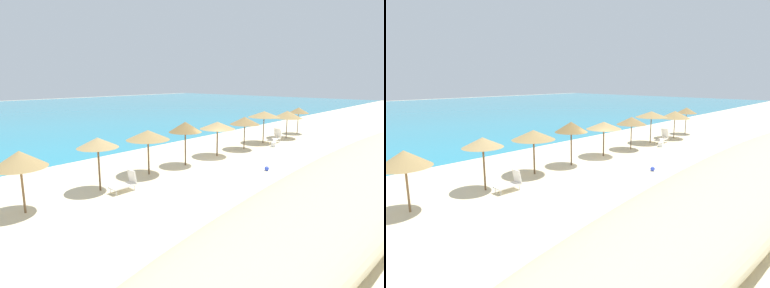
% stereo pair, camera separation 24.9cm
% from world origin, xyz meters
% --- Properties ---
extents(ground_plane, '(160.00, 160.00, 0.00)m').
position_xyz_m(ground_plane, '(0.00, 0.00, 0.00)').
color(ground_plane, beige).
extents(sea_water, '(160.00, 70.94, 0.01)m').
position_xyz_m(sea_water, '(0.00, 43.37, 0.00)').
color(sea_water, teal).
rests_on(sea_water, ground_plane).
extents(dune_ridge, '(38.22, 5.38, 1.73)m').
position_xyz_m(dune_ridge, '(2.28, -7.86, 0.87)').
color(dune_ridge, beige).
rests_on(dune_ridge, ground_plane).
extents(beach_umbrella_1, '(2.11, 2.11, 2.61)m').
position_xyz_m(beach_umbrella_1, '(-11.07, 1.67, 2.26)').
color(beach_umbrella_1, brown).
rests_on(beach_umbrella_1, ground_plane).
extents(beach_umbrella_2, '(1.99, 1.99, 2.65)m').
position_xyz_m(beach_umbrella_2, '(-7.53, 1.76, 2.39)').
color(beach_umbrella_2, brown).
rests_on(beach_umbrella_2, ground_plane).
extents(beach_umbrella_3, '(2.48, 2.48, 2.58)m').
position_xyz_m(beach_umbrella_3, '(-4.15, 2.10, 2.29)').
color(beach_umbrella_3, brown).
rests_on(beach_umbrella_3, ground_plane).
extents(beach_umbrella_4, '(2.08, 2.08, 2.79)m').
position_xyz_m(beach_umbrella_4, '(-1.29, 1.91, 2.46)').
color(beach_umbrella_4, brown).
rests_on(beach_umbrella_4, ground_plane).
extents(beach_umbrella_5, '(2.49, 2.49, 2.47)m').
position_xyz_m(beach_umbrella_5, '(2.03, 1.95, 2.20)').
color(beach_umbrella_5, brown).
rests_on(beach_umbrella_5, ground_plane).
extents(beach_umbrella_6, '(2.32, 2.32, 2.55)m').
position_xyz_m(beach_umbrella_6, '(5.27, 1.79, 2.25)').
color(beach_umbrella_6, brown).
rests_on(beach_umbrella_6, ground_plane).
extents(beach_umbrella_7, '(2.69, 2.69, 2.73)m').
position_xyz_m(beach_umbrella_7, '(8.57, 2.00, 2.47)').
color(beach_umbrella_7, brown).
rests_on(beach_umbrella_7, ground_plane).
extents(beach_umbrella_8, '(2.69, 2.69, 2.54)m').
position_xyz_m(beach_umbrella_8, '(12.03, 1.55, 2.20)').
color(beach_umbrella_8, brown).
rests_on(beach_umbrella_8, ground_plane).
extents(beach_umbrella_9, '(2.00, 2.00, 2.64)m').
position_xyz_m(beach_umbrella_9, '(15.14, 1.87, 2.35)').
color(beach_umbrella_9, brown).
rests_on(beach_umbrella_9, ground_plane).
extents(lounge_chair_0, '(1.30, 0.62, 0.99)m').
position_xyz_m(lounge_chair_0, '(-6.74, 0.76, 0.41)').
color(lounge_chair_0, white).
rests_on(lounge_chair_0, ground_plane).
extents(lounge_chair_1, '(1.76, 0.76, 1.23)m').
position_xyz_m(lounge_chair_1, '(9.22, 1.21, 0.49)').
color(lounge_chair_1, white).
rests_on(lounge_chair_1, ground_plane).
extents(beach_ball, '(0.27, 0.27, 0.27)m').
position_xyz_m(beach_ball, '(1.07, -2.57, 0.14)').
color(beach_ball, blue).
rests_on(beach_ball, ground_plane).
extents(cooler_box, '(0.68, 0.51, 0.36)m').
position_xyz_m(cooler_box, '(7.76, 0.55, 0.18)').
color(cooler_box, white).
rests_on(cooler_box, ground_plane).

